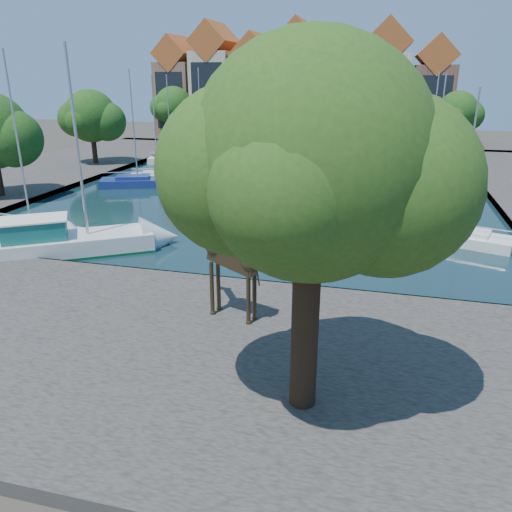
{
  "coord_description": "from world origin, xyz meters",
  "views": [
    {
      "loc": [
        9.32,
        -21.76,
        9.98
      ],
      "look_at": [
        4.24,
        -2.0,
        2.47
      ],
      "focal_mm": 35.0,
      "sensor_mm": 36.0,
      "label": 1
    }
  ],
  "objects_px": {
    "giraffe_statue": "(227,254)",
    "motorsailer": "(62,240)",
    "plane_tree": "(315,169)",
    "sailboat_left_a": "(32,229)",
    "sailboat_right_a": "(458,235)"
  },
  "relations": [
    {
      "from": "plane_tree",
      "to": "sailboat_left_a",
      "type": "xyz_separation_m",
      "value": [
        -19.62,
        13.01,
        -7.02
      ]
    },
    {
      "from": "motorsailer",
      "to": "sailboat_left_a",
      "type": "bearing_deg",
      "value": 149.77
    },
    {
      "from": "plane_tree",
      "to": "sailboat_right_a",
      "type": "height_order",
      "value": "plane_tree"
    },
    {
      "from": "sailboat_left_a",
      "to": "sailboat_right_a",
      "type": "height_order",
      "value": "sailboat_left_a"
    },
    {
      "from": "plane_tree",
      "to": "giraffe_statue",
      "type": "xyz_separation_m",
      "value": [
        -4.06,
        5.03,
        -4.47
      ]
    },
    {
      "from": "motorsailer",
      "to": "sailboat_left_a",
      "type": "xyz_separation_m",
      "value": [
        -3.73,
        2.17,
        -0.31
      ]
    },
    {
      "from": "motorsailer",
      "to": "plane_tree",
      "type": "bearing_deg",
      "value": -34.29
    },
    {
      "from": "plane_tree",
      "to": "sailboat_right_a",
      "type": "xyz_separation_m",
      "value": [
        6.52,
        18.77,
        -7.1
      ]
    },
    {
      "from": "giraffe_statue",
      "to": "sailboat_right_a",
      "type": "bearing_deg",
      "value": 52.39
    },
    {
      "from": "plane_tree",
      "to": "motorsailer",
      "type": "relative_size",
      "value": 0.93
    },
    {
      "from": "giraffe_statue",
      "to": "motorsailer",
      "type": "xyz_separation_m",
      "value": [
        -11.82,
        5.8,
        -2.24
      ]
    },
    {
      "from": "giraffe_statue",
      "to": "motorsailer",
      "type": "distance_m",
      "value": 13.36
    },
    {
      "from": "plane_tree",
      "to": "sailboat_right_a",
      "type": "bearing_deg",
      "value": 70.83
    },
    {
      "from": "sailboat_right_a",
      "to": "giraffe_statue",
      "type": "bearing_deg",
      "value": -127.61
    },
    {
      "from": "plane_tree",
      "to": "sailboat_right_a",
      "type": "distance_m",
      "value": 21.1
    }
  ]
}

